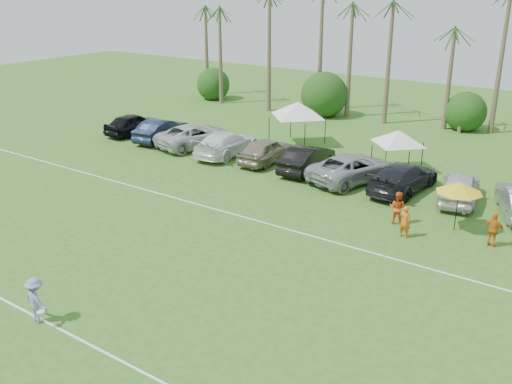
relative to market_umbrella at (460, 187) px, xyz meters
The scene contains 27 objects.
field_lines 15.81m from the market_umbrella, 137.11° to the right, with size 80.00×12.10×0.01m.
palm_tree_0 39.01m from the market_umbrella, 149.97° to the left, with size 2.40×2.40×8.90m.
palm_tree_1 34.95m from the market_umbrella, 145.80° to the left, with size 2.40×2.40×9.90m.
palm_tree_2 31.20m from the market_umbrella, 140.50° to the left, with size 2.40×2.40×10.90m.
palm_tree_4 25.31m from the market_umbrella, 128.64° to the left, with size 2.40×2.40×8.90m.
palm_tree_5 23.30m from the market_umbrella, 120.66° to the left, with size 2.40×2.40×9.90m.
palm_tree_6 21.87m from the market_umbrella, 111.11° to the left, with size 2.40×2.40×10.90m.
palm_tree_7 21.15m from the market_umbrella, 100.16° to the left, with size 2.40×2.40×11.90m.
bush_tree_0 36.64m from the market_umbrella, 146.27° to the left, with size 4.00×4.00×4.00m.
bush_tree_1 26.82m from the market_umbrella, 130.65° to the left, with size 4.00×4.00×4.00m.
bush_tree_2 21.07m from the market_umbrella, 105.04° to the left, with size 4.00×4.00×4.00m.
sideline_player_a 3.16m from the market_umbrella, 128.95° to the right, with size 0.59×0.39×1.61m, color orange.
sideline_player_b 3.16m from the market_umbrella, 162.94° to the right, with size 0.83×0.65×1.71m, color #E14D19.
sideline_player_c 2.57m from the market_umbrella, 22.36° to the right, with size 0.98×0.41×1.67m, color orange.
canopy_tent_left 16.99m from the market_umbrella, 148.38° to the left, with size 4.68×4.68×3.79m.
canopy_tent_right 9.49m from the market_umbrella, 129.27° to the left, with size 3.85×3.85×3.12m.
market_umbrella is the anchor object (origin of this frame).
frisbee_player 19.56m from the market_umbrella, 120.83° to the right, with size 1.22×0.72×1.76m.
parked_car_0 27.14m from the market_umbrella, behind, with size 2.00×4.96×1.69m, color black.
parked_car_1 23.94m from the market_umbrella, behind, with size 1.79×5.13×1.69m, color #131D34.
parked_car_2 20.81m from the market_umbrella, 168.60° to the left, with size 2.81×6.09×1.69m, color silver.
parked_car_3 17.59m from the market_umbrella, 167.70° to the left, with size 2.37×5.83×1.69m, color white.
parked_car_4 14.52m from the market_umbrella, 164.28° to the left, with size 2.00×4.96×1.69m, color gray.
parked_car_5 11.44m from the market_umbrella, 160.24° to the left, with size 1.79×5.13×1.69m, color black.
parked_car_6 8.48m from the market_umbrella, 153.16° to the left, with size 2.81×6.09×1.69m, color #9B9D9F.
parked_car_7 5.91m from the market_umbrella, 137.61° to the left, with size 2.37×5.83×1.69m, color black.
parked_car_8 4.42m from the market_umbrella, 104.00° to the left, with size 2.00×4.96×1.69m, color silver.
Camera 1 is at (18.18, -8.18, 11.75)m, focal length 40.00 mm.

